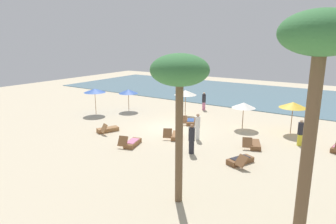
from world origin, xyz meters
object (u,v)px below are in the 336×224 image
Objects in this scene: umbrella_2 at (293,105)px; person_1 at (204,101)px; lounger_3 at (190,122)px; palm_1 at (180,75)px; lounger_4 at (254,145)px; person_3 at (301,133)px; umbrella_3 at (95,91)px; person_0 at (192,139)px; umbrella_0 at (185,93)px; palm_2 at (320,47)px; lounger_0 at (107,129)px; lounger_5 at (176,136)px; umbrella_1 at (128,91)px; lounger_1 at (240,160)px; umbrella_4 at (244,105)px; person_2 at (198,126)px; lounger_2 at (132,143)px.

person_1 is at bearing 160.26° from umbrella_2.
lounger_3 is 12.54m from palm_1.
person_3 reaches higher than lounger_4.
umbrella_3 reaches higher than person_0.
umbrella_2 is 1.34× the size of person_1.
umbrella_0 is 17.12m from palm_2.
lounger_0 is at bearing -107.85° from umbrella_0.
palm_1 reaches higher than person_3.
lounger_5 is 0.29× the size of palm_1.
person_3 is at bearing 23.05° from lounger_5.
umbrella_1 reaches higher than lounger_0.
lounger_3 is at bearing 139.12° from lounger_1.
umbrella_3 reaches higher than lounger_5.
lounger_0 is at bearing -162.26° from lounger_5.
lounger_1 is 1.02× the size of person_0.
umbrella_4 is 0.33× the size of palm_1.
palm_2 reaches higher than person_1.
person_2 is at bearing -169.57° from lounger_4.
person_1 is (-0.72, 11.12, 0.66)m from lounger_2.
umbrella_1 is at bearing 166.77° from lounger_4.
person_1 is (-4.41, 10.17, -0.04)m from person_0.
person_0 is 6.81m from palm_1.
umbrella_3 is at bearing -175.09° from person_3.
palm_2 is (4.00, -7.70, 6.05)m from lounger_4.
person_3 is at bearing 100.40° from palm_2.
lounger_4 is 1.07× the size of person_1.
lounger_4 is at bearing 48.09° from person_0.
person_2 reaches higher than lounger_3.
lounger_5 is 0.24× the size of palm_2.
person_3 is at bearing -20.02° from umbrella_4.
umbrella_3 is 1.36× the size of person_1.
umbrella_0 is 6.41m from person_2.
person_3 reaches higher than person_1.
palm_1 is at bearing -82.76° from umbrella_4.
umbrella_2 is at bearing 45.27° from person_2.
lounger_3 is (1.59, -1.96, -1.84)m from umbrella_0.
lounger_0 is at bearing 179.16° from lounger_1.
umbrella_4 is at bearing 97.24° from palm_1.
lounger_2 reaches higher than lounger_5.
palm_1 is at bearing -56.83° from lounger_5.
lounger_4 is at bearing -30.21° from umbrella_0.
lounger_4 is (9.71, 2.72, -0.00)m from lounger_0.
lounger_4 is at bearing -106.35° from umbrella_2.
palm_1 is (6.55, -15.03, 4.31)m from person_1.
lounger_3 is at bearing 104.59° from lounger_5.
lounger_4 is (1.99, -3.41, -1.59)m from umbrella_4.
lounger_1 is 1.02× the size of lounger_2.
person_0 is 6.94m from person_3.
person_1 is (7.14, 6.72, -1.27)m from umbrella_3.
umbrella_4 is 1.12× the size of lounger_5.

